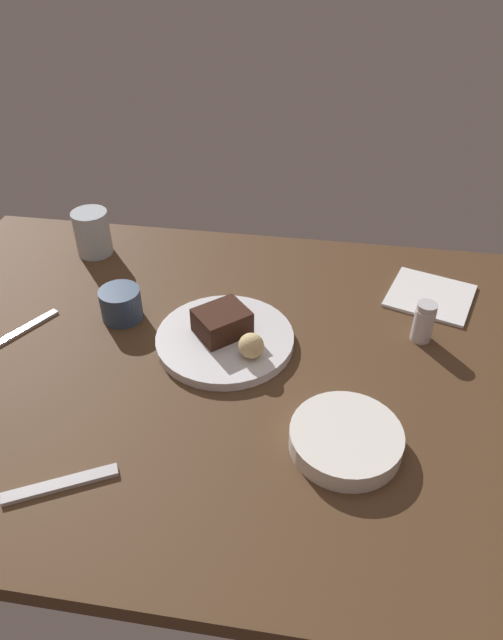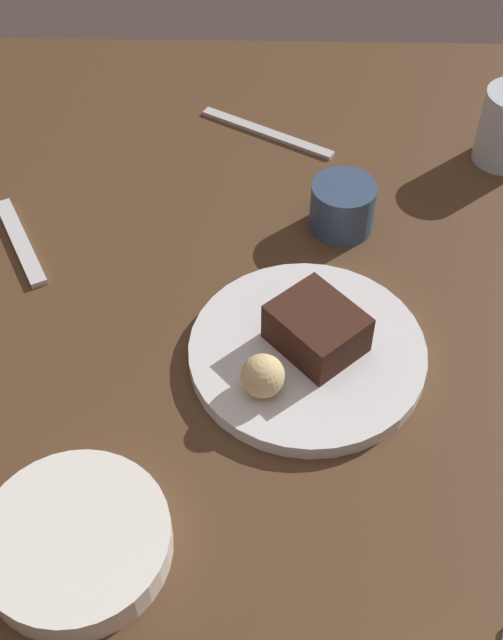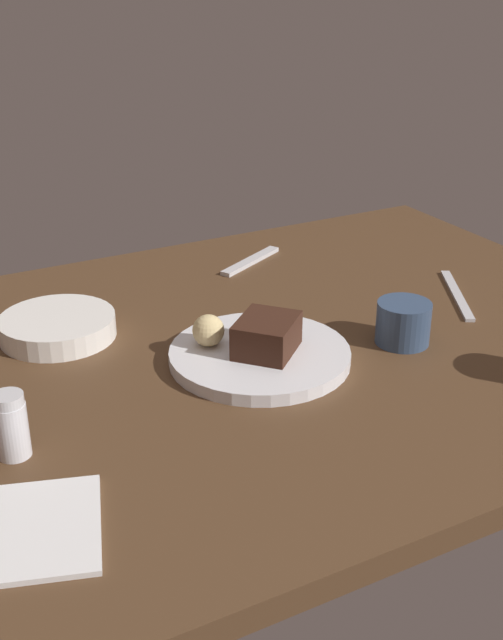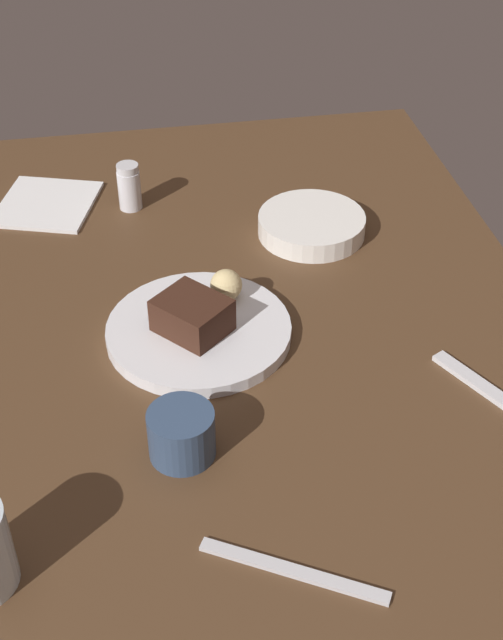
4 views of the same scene
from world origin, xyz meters
TOP-DOWN VIEW (x-y plane):
  - dining_table at (0.00, 0.00)cm, footprint 120.00×84.00cm
  - dessert_plate at (0.11, -4.38)cm, footprint 23.62×23.62cm
  - chocolate_cake_slice at (0.57, -5.17)cm, footprint 10.97×10.86cm
  - bread_roll at (-5.23, 0.35)cm, footprint 4.21×4.21cm
  - salt_shaker at (-33.28, -10.81)cm, footprint 3.54×3.54cm
  - side_bowl at (-21.02, 15.19)cm, footprint 15.90×15.90cm
  - coffee_cup at (19.75, -8.71)cm, footprint 7.36×7.36cm
  - dessert_spoon at (15.89, 27.72)cm, footprint 14.12×8.56cm
  - butter_knife at (37.11, 0.43)cm, footprint 10.60×17.21cm
  - folded_napkin at (-36.07, -23.75)cm, footprint 18.58×18.11cm

SIDE VIEW (x-z plane):
  - dining_table at x=0.00cm, z-range 0.00..3.00cm
  - butter_knife at x=37.11cm, z-range 3.00..3.50cm
  - folded_napkin at x=-36.07cm, z-range 3.00..3.60cm
  - dessert_spoon at x=15.89cm, z-range 3.00..3.70cm
  - dessert_plate at x=0.11cm, z-range 3.00..4.68cm
  - side_bowl at x=-21.02cm, z-range 3.00..6.06cm
  - coffee_cup at x=19.75cm, z-range 3.00..8.85cm
  - salt_shaker at x=-33.28cm, z-range 2.95..10.36cm
  - bread_roll at x=-5.23cm, z-range 4.68..8.89cm
  - chocolate_cake_slice at x=0.57cm, z-range 4.68..9.19cm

